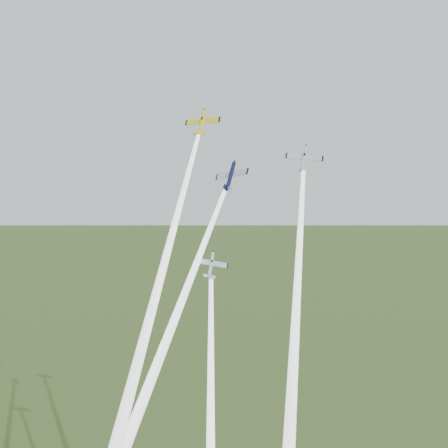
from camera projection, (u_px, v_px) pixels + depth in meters
plane_yellow at (202, 123)px, 124.93m from camera, size 8.63×6.41×8.31m
smoke_trail_yellow at (161, 274)px, 109.81m from camera, size 5.56×38.10×57.42m
plane_navy at (231, 176)px, 119.82m from camera, size 9.21×8.98×9.33m
smoke_trail_navy at (177, 314)px, 109.27m from camera, size 14.12×31.14×48.88m
plane_silver_right at (304, 159)px, 120.99m from camera, size 8.51×6.31×8.27m
smoke_trail_silver_right at (296, 311)px, 105.83m from camera, size 5.76×35.70×53.69m
plane_silver_low at (211, 265)px, 115.81m from camera, size 7.16×6.90×7.66m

